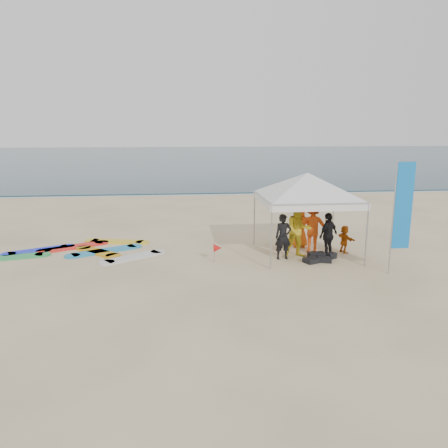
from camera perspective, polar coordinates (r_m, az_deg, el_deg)
ground at (r=12.93m, az=-0.85°, el=-7.69°), size 120.00×120.00×0.00m
ocean at (r=72.25m, az=-5.12°, el=8.71°), size 160.00×84.00×0.08m
shoreline_foam at (r=30.64m, az=-3.87°, el=3.94°), size 160.00×1.20×0.01m
person_black_a at (r=15.18m, az=7.73°, el=-1.66°), size 0.59×0.40×1.58m
person_yellow at (r=15.47m, az=9.67°, el=-0.80°), size 0.98×0.79×1.93m
person_orange_a at (r=16.10m, az=11.48°, el=-0.34°), size 1.33×0.87×1.94m
person_black_b at (r=15.65m, az=13.45°, el=-1.43°), size 0.99×0.86×1.60m
person_orange_b at (r=16.84m, az=9.89°, el=-0.27°), size 0.88×0.66×1.63m
person_seated at (r=16.49m, az=15.45°, el=-1.91°), size 0.51×0.98×1.01m
canopy_tent at (r=15.51m, az=10.88°, el=6.56°), size 4.46×4.46×3.36m
feather_flag at (r=14.28m, az=22.25°, el=2.04°), size 0.60×0.04×3.57m
marker_pennant at (r=14.73m, az=-0.82°, el=-3.16°), size 0.28×0.28×0.64m
gear_pile at (r=15.40m, az=12.33°, el=-4.31°), size 1.35×0.92×0.22m
surfboard_spread at (r=16.95m, az=-17.88°, el=-3.31°), size 6.20×3.55×0.07m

